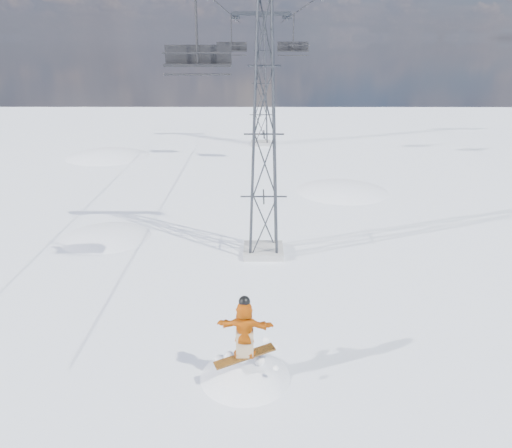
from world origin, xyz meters
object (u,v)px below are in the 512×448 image
(lift_tower_far, at_px, (261,84))
(snowboarder_jump, at_px, (246,421))
(lift_chair_near, at_px, (198,58))
(lift_tower_near, at_px, (264,135))

(lift_tower_far, xyz_separation_m, snowboarder_jump, (-0.61, -33.89, -7.10))
(snowboarder_jump, distance_m, lift_chair_near, 11.53)
(lift_chair_near, bearing_deg, lift_tower_near, 61.31)
(lift_chair_near, bearing_deg, lift_tower_far, 85.66)
(lift_tower_near, relative_size, snowboarder_jump, 1.69)
(lift_tower_near, distance_m, snowboarder_jump, 11.39)
(lift_tower_far, relative_size, lift_chair_near, 4.25)
(lift_tower_near, xyz_separation_m, lift_tower_far, (0.00, 25.00, 0.00))
(lift_tower_far, height_order, lift_chair_near, lift_tower_far)
(lift_tower_far, distance_m, snowboarder_jump, 34.63)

